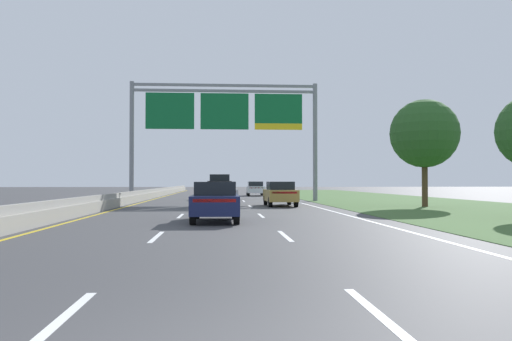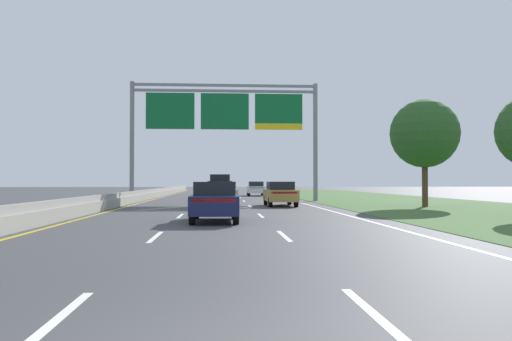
{
  "view_description": "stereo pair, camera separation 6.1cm",
  "coord_description": "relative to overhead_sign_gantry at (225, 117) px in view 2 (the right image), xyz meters",
  "views": [
    {
      "loc": [
        -0.03,
        -4.56,
        1.59
      ],
      "look_at": [
        2.12,
        26.88,
        2.25
      ],
      "focal_mm": 36.56,
      "sensor_mm": 36.0,
      "label": 1
    },
    {
      "loc": [
        0.03,
        -4.56,
        1.59
      ],
      "look_at": [
        2.12,
        26.88,
        2.25
      ],
      "focal_mm": 36.56,
      "sensor_mm": 36.0,
      "label": 2
    }
  ],
  "objects": [
    {
      "name": "ground_plane",
      "position": [
        -0.3,
        -2.12,
        -6.77
      ],
      "size": [
        220.0,
        220.0,
        0.0
      ],
      "primitive_type": "plane",
      "color": "#3D3D3F"
    },
    {
      "name": "lane_striping",
      "position": [
        -0.3,
        -2.58,
        -6.76
      ],
      "size": [
        11.96,
        106.0,
        0.01
      ],
      "color": "white",
      "rests_on": "ground"
    },
    {
      "name": "grass_verge_right",
      "position": [
        13.65,
        -2.12,
        -6.76
      ],
      "size": [
        14.0,
        110.0,
        0.02
      ],
      "primitive_type": "cube",
      "color": "#3D602D",
      "rests_on": "ground"
    },
    {
      "name": "median_barrier_concrete",
      "position": [
        -6.9,
        -2.12,
        -6.42
      ],
      "size": [
        0.6,
        110.0,
        0.85
      ],
      "color": "#99968E",
      "rests_on": "ground"
    },
    {
      "name": "overhead_sign_gantry",
      "position": [
        0.0,
        0.0,
        0.0
      ],
      "size": [
        15.06,
        0.42,
        9.53
      ],
      "color": "gray",
      "rests_on": "ground"
    },
    {
      "name": "pickup_truck_black",
      "position": [
        -0.39,
        3.76,
        -5.69
      ],
      "size": [
        2.0,
        5.4,
        2.2
      ],
      "rotation": [
        0.0,
        0.0,
        1.57
      ],
      "color": "black",
      "rests_on": "ground"
    },
    {
      "name": "car_white_right_lane_sedan",
      "position": [
        3.51,
        15.54,
        -5.95
      ],
      "size": [
        1.85,
        4.41,
        1.57
      ],
      "rotation": [
        0.0,
        0.0,
        1.56
      ],
      "color": "silver",
      "rests_on": "ground"
    },
    {
      "name": "car_darkgreen_centre_lane_sedan",
      "position": [
        -0.25,
        20.37,
        -5.95
      ],
      "size": [
        1.88,
        4.43,
        1.57
      ],
      "rotation": [
        0.0,
        0.0,
        1.59
      ],
      "color": "#193D23",
      "rests_on": "ground"
    },
    {
      "name": "car_silver_centre_lane_sedan",
      "position": [
        -0.11,
        -5.26,
        -5.95
      ],
      "size": [
        1.91,
        4.44,
        1.57
      ],
      "rotation": [
        0.0,
        0.0,
        1.59
      ],
      "color": "#B2B5BA",
      "rests_on": "ground"
    },
    {
      "name": "car_gold_right_lane_sedan",
      "position": [
        3.52,
        -8.32,
        -5.95
      ],
      "size": [
        1.86,
        4.42,
        1.57
      ],
      "rotation": [
        0.0,
        0.0,
        1.58
      ],
      "color": "#A38438",
      "rests_on": "ground"
    },
    {
      "name": "car_navy_centre_lane_sedan",
      "position": [
        -0.53,
        -21.03,
        -5.95
      ],
      "size": [
        1.84,
        4.41,
        1.57
      ],
      "rotation": [
        0.0,
        0.0,
        1.57
      ],
      "color": "#161E47",
      "rests_on": "ground"
    },
    {
      "name": "roadside_tree_mid",
      "position": [
        12.33,
        -10.18,
        -2.22
      ],
      "size": [
        4.24,
        4.24,
        6.69
      ],
      "color": "#4C3823",
      "rests_on": "ground"
    }
  ]
}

